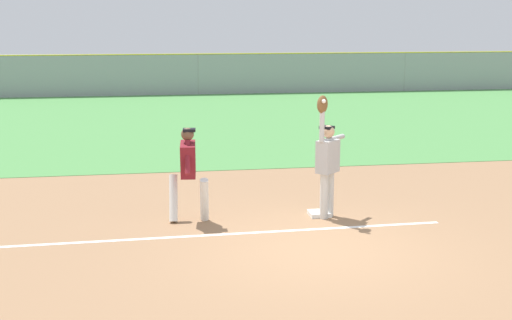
# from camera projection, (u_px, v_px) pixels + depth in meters

# --- Properties ---
(ground_plane) EXTENTS (73.74, 73.74, 0.00)m
(ground_plane) POSITION_uv_depth(u_px,v_px,m) (317.00, 249.00, 10.80)
(ground_plane) COLOR #936D4C
(outfield_grass) EXTENTS (42.90, 17.70, 0.01)m
(outfield_grass) POSITION_uv_depth(u_px,v_px,m) (217.00, 119.00, 25.17)
(outfield_grass) COLOR #4C8C47
(outfield_grass) RESTS_ON ground_plane
(chalk_foul_line) EXTENTS (12.00, 0.36, 0.01)m
(chalk_foul_line) POSITION_uv_depth(u_px,v_px,m) (97.00, 241.00, 11.16)
(chalk_foul_line) COLOR white
(chalk_foul_line) RESTS_ON ground_plane
(first_base) EXTENTS (0.39, 0.39, 0.08)m
(first_base) POSITION_uv_depth(u_px,v_px,m) (319.00, 214.00, 12.66)
(first_base) COLOR white
(first_base) RESTS_ON ground_plane
(fielder) EXTENTS (0.72, 0.70, 2.28)m
(fielder) POSITION_uv_depth(u_px,v_px,m) (327.00, 158.00, 12.33)
(fielder) COLOR silver
(fielder) RESTS_ON ground_plane
(runner) EXTENTS (0.73, 0.85, 1.72)m
(runner) POSITION_uv_depth(u_px,v_px,m) (188.00, 168.00, 12.09)
(runner) COLOR white
(runner) RESTS_ON ground_plane
(baseball) EXTENTS (0.07, 0.07, 0.07)m
(baseball) POSITION_uv_depth(u_px,v_px,m) (324.00, 101.00, 11.83)
(baseball) COLOR white
(outfield_fence) EXTENTS (42.98, 0.08, 2.03)m
(outfield_fence) POSITION_uv_depth(u_px,v_px,m) (198.00, 74.00, 33.52)
(outfield_fence) COLOR #93999E
(outfield_fence) RESTS_ON ground_plane
(parked_car_tan) EXTENTS (4.46, 2.24, 1.25)m
(parked_car_tan) POSITION_uv_depth(u_px,v_px,m) (64.00, 77.00, 35.75)
(parked_car_tan) COLOR tan
(parked_car_tan) RESTS_ON ground_plane
(parked_car_red) EXTENTS (4.45, 2.22, 1.25)m
(parked_car_red) POSITION_uv_depth(u_px,v_px,m) (164.00, 76.00, 36.71)
(parked_car_red) COLOR #B21E1E
(parked_car_red) RESTS_ON ground_plane
(parked_car_green) EXTENTS (4.54, 2.39, 1.25)m
(parked_car_green) POSITION_uv_depth(u_px,v_px,m) (251.00, 76.00, 36.71)
(parked_car_green) COLOR #1E6B33
(parked_car_green) RESTS_ON ground_plane
(parked_car_blue) EXTENTS (4.48, 2.27, 1.25)m
(parked_car_blue) POSITION_uv_depth(u_px,v_px,m) (342.00, 75.00, 37.67)
(parked_car_blue) COLOR #23389E
(parked_car_blue) RESTS_ON ground_plane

